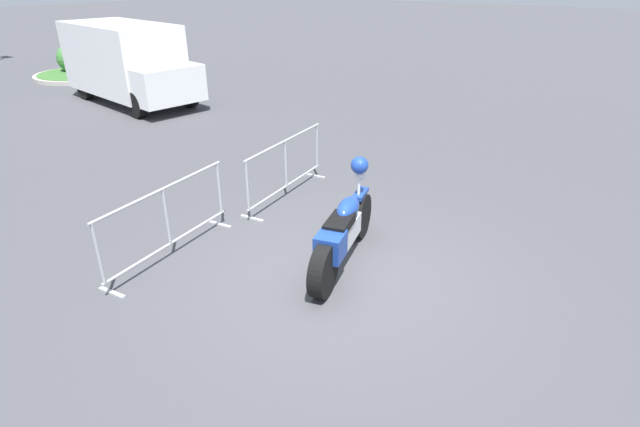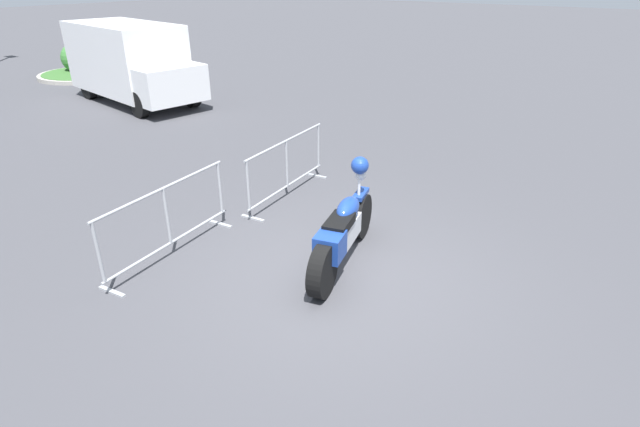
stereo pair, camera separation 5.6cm
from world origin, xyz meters
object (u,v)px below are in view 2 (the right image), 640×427
crowd_barrier_far (287,167)px  delivery_van (130,61)px  crowd_barrier_near (168,221)px  pedestrian (153,51)px  motorcycle (343,230)px

crowd_barrier_far → delivery_van: size_ratio=0.46×
crowd_barrier_near → pedestrian: (8.54, 11.67, 0.36)m
crowd_barrier_near → delivery_van: (5.42, 8.50, 0.68)m
crowd_barrier_near → crowd_barrier_far: same height
pedestrian → crowd_barrier_far: bearing=157.8°
crowd_barrier_near → delivery_van: bearing=57.5°
crowd_barrier_near → delivery_van: delivery_van is taller
crowd_barrier_near → delivery_van: 10.11m
motorcycle → delivery_van: (4.11, 10.61, 0.73)m
motorcycle → delivery_van: bearing=52.8°
motorcycle → crowd_barrier_far: (1.31, 2.11, 0.05)m
crowd_barrier_far → delivery_van: delivery_van is taller
motorcycle → crowd_barrier_far: 2.48m
motorcycle → pedestrian: (7.23, 13.78, 0.41)m
pedestrian → crowd_barrier_near: bearing=148.5°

